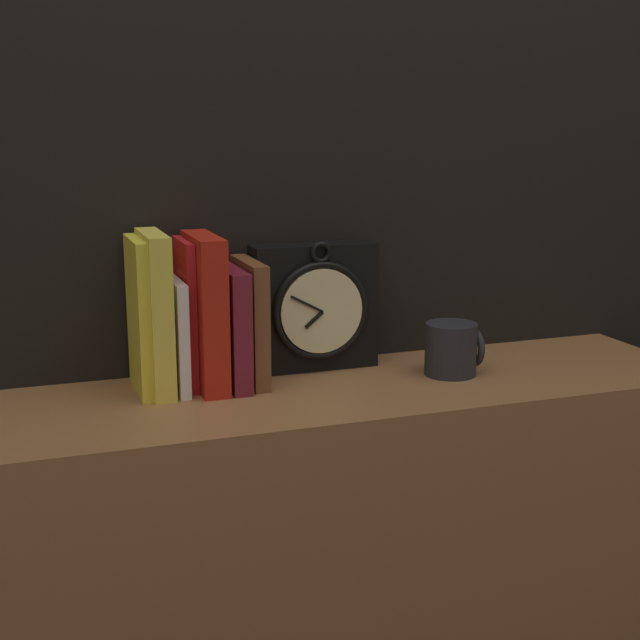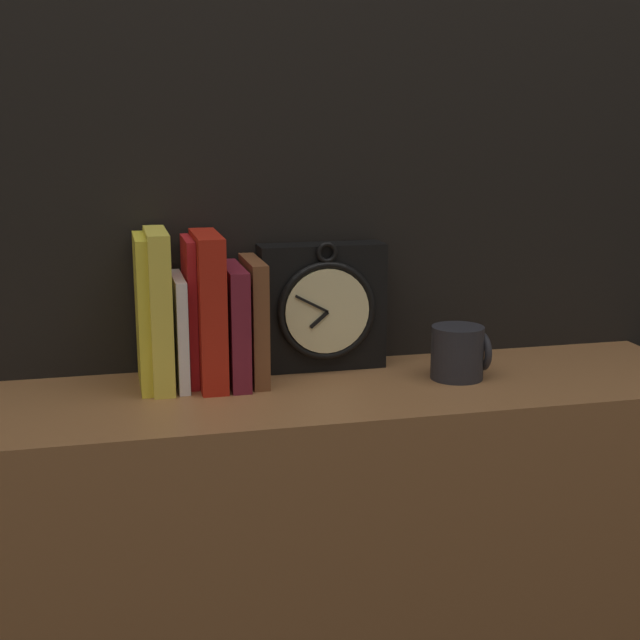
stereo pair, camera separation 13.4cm
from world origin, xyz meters
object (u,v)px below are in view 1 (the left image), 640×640
book_slot6_brown (250,321)px  book_slot0_yellow (138,316)px  book_slot2_white (176,334)px  book_slot4_red (205,312)px  book_slot5_maroon (231,326)px  mug (452,349)px  book_slot3_red (185,314)px  clock (315,307)px  book_slot1_yellow (155,313)px

book_slot6_brown → book_slot0_yellow: bearing=178.7°
book_slot2_white → book_slot4_red: (0.04, -0.01, 0.03)m
book_slot5_maroon → mug: 0.36m
book_slot3_red → book_slot4_red: bearing=-33.2°
clock → book_slot6_brown: (-0.12, -0.04, -0.01)m
book_slot1_yellow → book_slot2_white: 0.05m
book_slot4_red → mug: (0.39, -0.07, -0.08)m
book_slot0_yellow → book_slot2_white: 0.06m
clock → book_slot3_red: (-0.22, -0.02, 0.01)m
book_slot3_red → book_slot5_maroon: book_slot3_red is taller
clock → book_slot3_red: bearing=-173.8°
book_slot0_yellow → book_slot6_brown: 0.17m
book_slot0_yellow → book_slot6_brown: (0.17, -0.00, -0.02)m
book_slot3_red → mug: 0.43m
book_slot3_red → clock: bearing=6.2°
book_slot1_yellow → book_slot4_red: book_slot1_yellow is taller
book_slot3_red → book_slot4_red: book_slot4_red is taller
book_slot5_maroon → mug: size_ratio=2.05×
book_slot2_white → book_slot5_maroon: bearing=-5.2°
book_slot1_yellow → book_slot4_red: 0.08m
book_slot1_yellow → book_slot2_white: bearing=6.2°
book_slot2_white → book_slot6_brown: book_slot6_brown is taller
book_slot4_red → book_slot5_maroon: book_slot4_red is taller
clock → book_slot0_yellow: 0.29m
book_slot6_brown → book_slot4_red: bearing=-176.1°
book_slot0_yellow → book_slot2_white: bearing=-1.3°
book_slot3_red → mug: bearing=-11.7°
book_slot1_yellow → book_slot0_yellow: bearing=169.7°
book_slot3_red → book_slot6_brown: bearing=-7.4°
book_slot4_red → book_slot5_maroon: bearing=0.1°
book_slot2_white → book_slot3_red: 0.03m
book_slot1_yellow → book_slot5_maroon: book_slot1_yellow is taller
clock → mug: (0.20, -0.11, -0.06)m
book_slot4_red → book_slot2_white: bearing=170.2°
book_slot4_red → book_slot6_brown: size_ratio=1.22×
clock → mug: clock is taller
book_slot5_maroon → mug: bearing=-11.1°
book_slot1_yellow → book_slot3_red: 0.05m
book_slot5_maroon → book_slot6_brown: 0.03m
clock → book_slot6_brown: size_ratio=1.12×
book_slot3_red → book_slot5_maroon: bearing=-14.8°
book_slot0_yellow → book_slot3_red: (0.07, 0.01, -0.00)m
book_slot0_yellow → book_slot4_red: (0.10, -0.01, 0.00)m
book_slot5_maroon → mug: book_slot5_maroon is taller
book_slot2_white → mug: bearing=-9.9°
book_slot0_yellow → book_slot5_maroon: 0.14m
book_slot5_maroon → book_slot1_yellow: bearing=177.8°
book_slot3_red → book_slot6_brown: 0.10m
book_slot3_red → book_slot4_red: 0.03m
book_slot2_white → book_slot3_red: size_ratio=0.75×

